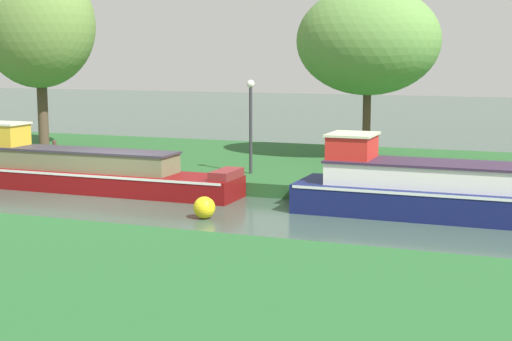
# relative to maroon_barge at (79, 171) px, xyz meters

# --- Properties ---
(ground_plane) EXTENTS (120.00, 120.00, 0.00)m
(ground_plane) POSITION_rel_maroon_barge_xyz_m (1.56, -1.20, -0.59)
(ground_plane) COLOR #3B5345
(riverbank_far) EXTENTS (72.00, 10.00, 0.40)m
(riverbank_far) POSITION_rel_maroon_barge_xyz_m (1.56, 5.80, -0.39)
(riverbank_far) COLOR #265929
(riverbank_far) RESTS_ON ground_plane
(maroon_barge) EXTENTS (9.74, 1.60, 1.96)m
(maroon_barge) POSITION_rel_maroon_barge_xyz_m (0.00, 0.00, 0.00)
(maroon_barge) COLOR maroon
(maroon_barge) RESTS_ON ground_plane
(navy_narrowboat) EXTENTS (8.34, 2.12, 2.02)m
(navy_narrowboat) POSITION_rel_maroon_barge_xyz_m (11.04, 0.00, 0.07)
(navy_narrowboat) COLOR #131B52
(navy_narrowboat) RESTS_ON ground_plane
(willow_tree_left) EXTENTS (4.77, 3.83, 7.26)m
(willow_tree_left) POSITION_rel_maroon_barge_xyz_m (-5.82, 6.04, 4.59)
(willow_tree_left) COLOR #4F3C2D
(willow_tree_left) RESTS_ON riverbank_far
(willow_tree_centre) EXTENTS (5.05, 4.31, 6.02)m
(willow_tree_centre) POSITION_rel_maroon_barge_xyz_m (7.10, 7.23, 3.93)
(willow_tree_centre) COLOR #503829
(willow_tree_centre) RESTS_ON riverbank_far
(lamp_post) EXTENTS (0.24, 0.24, 2.89)m
(lamp_post) POSITION_rel_maroon_barge_xyz_m (4.57, 2.48, 1.63)
(lamp_post) COLOR #333338
(lamp_post) RESTS_ON riverbank_far
(mooring_post_near) EXTENTS (0.13, 0.13, 0.89)m
(mooring_post_near) POSITION_rel_maroon_barge_xyz_m (-1.81, 1.32, 0.25)
(mooring_post_near) COLOR brown
(mooring_post_near) RESTS_ON riverbank_far
(channel_buoy) EXTENTS (0.55, 0.55, 0.55)m
(channel_buoy) POSITION_rel_maroon_barge_xyz_m (5.24, -2.38, -0.31)
(channel_buoy) COLOR yellow
(channel_buoy) RESTS_ON ground_plane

